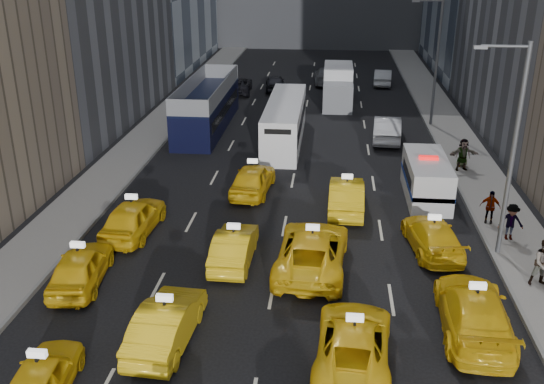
% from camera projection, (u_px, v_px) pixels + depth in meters
% --- Properties ---
extents(sidewalk_west, '(3.00, 90.00, 0.15)m').
position_uv_depth(sidewalk_west, '(138.00, 146.00, 39.68)').
color(sidewalk_west, gray).
rests_on(sidewalk_west, ground).
extents(sidewalk_east, '(3.00, 90.00, 0.15)m').
position_uv_depth(sidewalk_east, '(466.00, 156.00, 37.77)').
color(sidewalk_east, gray).
rests_on(sidewalk_east, ground).
extents(curb_west, '(0.15, 90.00, 0.18)m').
position_uv_depth(curb_west, '(160.00, 147.00, 39.54)').
color(curb_west, slate).
rests_on(curb_west, ground).
extents(curb_east, '(0.15, 90.00, 0.18)m').
position_uv_depth(curb_east, '(442.00, 155.00, 37.90)').
color(curb_east, slate).
rests_on(curb_east, ground).
extents(streetlight_near, '(2.15, 0.22, 9.00)m').
position_uv_depth(streetlight_near, '(511.00, 146.00, 24.08)').
color(streetlight_near, '#595B60').
rests_on(streetlight_near, ground).
extents(streetlight_far, '(2.15, 0.22, 9.00)m').
position_uv_depth(streetlight_far, '(435.00, 58.00, 42.50)').
color(streetlight_far, '#595B60').
rests_on(streetlight_far, ground).
extents(taxi_4, '(1.89, 4.03, 1.33)m').
position_uv_depth(taxi_4, '(42.00, 379.00, 17.55)').
color(taxi_4, yellow).
rests_on(taxi_4, ground).
extents(taxi_8, '(2.20, 4.53, 1.49)m').
position_uv_depth(taxi_8, '(81.00, 267.00, 23.48)').
color(taxi_8, yellow).
rests_on(taxi_8, ground).
extents(taxi_9, '(1.87, 4.63, 1.49)m').
position_uv_depth(taxi_9, '(166.00, 323.00, 20.00)').
color(taxi_9, yellow).
rests_on(taxi_9, ground).
extents(taxi_10, '(2.66, 5.17, 1.39)m').
position_uv_depth(taxi_10, '(353.00, 342.00, 19.11)').
color(taxi_10, yellow).
rests_on(taxi_10, ground).
extents(taxi_11, '(2.49, 5.59, 1.59)m').
position_uv_depth(taxi_11, '(474.00, 312.00, 20.52)').
color(taxi_11, yellow).
rests_on(taxi_11, ground).
extents(taxi_12, '(2.15, 4.81, 1.61)m').
position_uv_depth(taxi_12, '(133.00, 217.00, 27.60)').
color(taxi_12, yellow).
rests_on(taxi_12, ground).
extents(taxi_13, '(1.56, 4.34, 1.42)m').
position_uv_depth(taxi_13, '(234.00, 246.00, 25.14)').
color(taxi_13, yellow).
rests_on(taxi_13, ground).
extents(taxi_14, '(3.07, 6.05, 1.64)m').
position_uv_depth(taxi_14, '(312.00, 250.00, 24.58)').
color(taxi_14, yellow).
rests_on(taxi_14, ground).
extents(taxi_15, '(2.51, 4.91, 1.36)m').
position_uv_depth(taxi_15, '(433.00, 236.00, 26.09)').
color(taxi_15, yellow).
rests_on(taxi_15, ground).
extents(taxi_16, '(2.25, 4.76, 1.57)m').
position_uv_depth(taxi_16, '(253.00, 179.00, 32.19)').
color(taxi_16, yellow).
rests_on(taxi_16, ground).
extents(taxi_17, '(1.78, 4.86, 1.59)m').
position_uv_depth(taxi_17, '(346.00, 196.00, 30.02)').
color(taxi_17, yellow).
rests_on(taxi_17, ground).
extents(nypd_van, '(2.73, 5.52, 2.28)m').
position_uv_depth(nypd_van, '(426.00, 179.00, 31.48)').
color(nypd_van, silver).
rests_on(nypd_van, ground).
extents(double_decker, '(3.51, 12.03, 3.45)m').
position_uv_depth(double_decker, '(207.00, 105.00, 43.30)').
color(double_decker, black).
rests_on(double_decker, ground).
extents(city_bus, '(3.54, 10.98, 2.79)m').
position_uv_depth(city_bus, '(285.00, 122.00, 40.33)').
color(city_bus, white).
rests_on(city_bus, ground).
extents(box_truck, '(2.82, 6.93, 3.10)m').
position_uv_depth(box_truck, '(338.00, 86.00, 49.84)').
color(box_truck, silver).
rests_on(box_truck, ground).
extents(misc_car_0, '(2.17, 5.20, 1.67)m').
position_uv_depth(misc_car_0, '(387.00, 129.00, 40.80)').
color(misc_car_0, '#ACAEB4').
rests_on(misc_car_0, ground).
extents(misc_car_1, '(2.70, 5.32, 1.44)m').
position_uv_depth(misc_car_1, '(237.00, 85.00, 54.02)').
color(misc_car_1, black).
rests_on(misc_car_1, ground).
extents(misc_car_2, '(2.38, 5.48, 1.57)m').
position_uv_depth(misc_car_2, '(326.00, 76.00, 57.55)').
color(misc_car_2, slate).
rests_on(misc_car_2, ground).
extents(misc_car_3, '(2.17, 4.43, 1.45)m').
position_uv_depth(misc_car_3, '(275.00, 83.00, 54.80)').
color(misc_car_3, black).
rests_on(misc_car_3, ground).
extents(misc_car_4, '(1.95, 4.61, 1.48)m').
position_uv_depth(misc_car_4, '(383.00, 77.00, 57.04)').
color(misc_car_4, '#A9ADB1').
rests_on(misc_car_4, ground).
extents(pedestrian_1, '(0.98, 0.59, 1.93)m').
position_uv_depth(pedestrian_1, '(544.00, 263.00, 23.01)').
color(pedestrian_1, gray).
rests_on(pedestrian_1, sidewalk_east).
extents(pedestrian_2, '(1.09, 0.45, 1.68)m').
position_uv_depth(pedestrian_2, '(511.00, 222.00, 26.71)').
color(pedestrian_2, gray).
rests_on(pedestrian_2, sidewalk_east).
extents(pedestrian_3, '(1.01, 0.63, 1.60)m').
position_uv_depth(pedestrian_3, '(490.00, 207.00, 28.35)').
color(pedestrian_3, gray).
rests_on(pedestrian_3, sidewalk_east).
extents(pedestrian_4, '(0.85, 0.52, 1.66)m').
position_uv_depth(pedestrian_4, '(463.00, 153.00, 35.63)').
color(pedestrian_4, gray).
rests_on(pedestrian_4, sidewalk_east).
extents(pedestrian_5, '(1.81, 0.89, 1.88)m').
position_uv_depth(pedestrian_5, '(463.00, 154.00, 34.97)').
color(pedestrian_5, gray).
rests_on(pedestrian_5, sidewalk_east).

